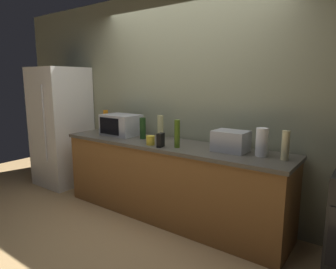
{
  "coord_description": "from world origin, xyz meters",
  "views": [
    {
      "loc": [
        1.97,
        -2.3,
        1.62
      ],
      "look_at": [
        0.0,
        0.4,
        1.0
      ],
      "focal_mm": 31.76,
      "sensor_mm": 36.0,
      "label": 1
    }
  ],
  "objects_px": {
    "microwave": "(121,125)",
    "bottle_wine": "(143,128)",
    "cordless_phone": "(161,140)",
    "bottle_hand_soap": "(285,145)",
    "refrigerator": "(62,127)",
    "mug_yellow": "(150,140)",
    "bottle_vinegar": "(160,127)",
    "paper_towel_roll": "(262,142)",
    "bottle_olive_oil": "(177,134)",
    "toaster_oven": "(231,141)",
    "bottle_dish_soap": "(106,120)"
  },
  "relations": [
    {
      "from": "paper_towel_roll",
      "to": "bottle_hand_soap",
      "type": "xyz_separation_m",
      "value": [
        0.22,
        -0.02,
        -0.0
      ]
    },
    {
      "from": "paper_towel_roll",
      "to": "toaster_oven",
      "type": "bearing_deg",
      "value": 178.22
    },
    {
      "from": "refrigerator",
      "to": "toaster_oven",
      "type": "distance_m",
      "value": 2.8
    },
    {
      "from": "toaster_oven",
      "to": "mug_yellow",
      "type": "relative_size",
      "value": 3.33
    },
    {
      "from": "cordless_phone",
      "to": "bottle_hand_soap",
      "type": "distance_m",
      "value": 1.26
    },
    {
      "from": "toaster_oven",
      "to": "mug_yellow",
      "type": "height_order",
      "value": "toaster_oven"
    },
    {
      "from": "refrigerator",
      "to": "paper_towel_roll",
      "type": "relative_size",
      "value": 6.67
    },
    {
      "from": "bottle_dish_soap",
      "to": "bottle_hand_soap",
      "type": "height_order",
      "value": "bottle_dish_soap"
    },
    {
      "from": "bottle_dish_soap",
      "to": "bottle_olive_oil",
      "type": "bearing_deg",
      "value": -12.32
    },
    {
      "from": "microwave",
      "to": "bottle_olive_oil",
      "type": "bearing_deg",
      "value": -9.62
    },
    {
      "from": "bottle_hand_soap",
      "to": "cordless_phone",
      "type": "bearing_deg",
      "value": -168.95
    },
    {
      "from": "bottle_olive_oil",
      "to": "cordless_phone",
      "type": "bearing_deg",
      "value": -152.56
    },
    {
      "from": "toaster_oven",
      "to": "bottle_vinegar",
      "type": "height_order",
      "value": "bottle_vinegar"
    },
    {
      "from": "refrigerator",
      "to": "cordless_phone",
      "type": "xyz_separation_m",
      "value": [
        2.1,
        -0.21,
        0.07
      ]
    },
    {
      "from": "paper_towel_roll",
      "to": "bottle_dish_soap",
      "type": "distance_m",
      "value": 2.32
    },
    {
      "from": "toaster_oven",
      "to": "bottle_vinegar",
      "type": "bearing_deg",
      "value": 173.33
    },
    {
      "from": "microwave",
      "to": "bottle_olive_oil",
      "type": "height_order",
      "value": "bottle_olive_oil"
    },
    {
      "from": "microwave",
      "to": "bottle_wine",
      "type": "height_order",
      "value": "microwave"
    },
    {
      "from": "microwave",
      "to": "mug_yellow",
      "type": "distance_m",
      "value": 0.74
    },
    {
      "from": "cordless_phone",
      "to": "bottle_vinegar",
      "type": "height_order",
      "value": "bottle_vinegar"
    },
    {
      "from": "refrigerator",
      "to": "bottle_wine",
      "type": "xyz_separation_m",
      "value": [
        1.65,
        0.03,
        0.13
      ]
    },
    {
      "from": "paper_towel_roll",
      "to": "bottle_hand_soap",
      "type": "relative_size",
      "value": 1.0
    },
    {
      "from": "cordless_phone",
      "to": "mug_yellow",
      "type": "xyz_separation_m",
      "value": [
        -0.15,
        0.02,
        -0.02
      ]
    },
    {
      "from": "bottle_wine",
      "to": "bottle_dish_soap",
      "type": "distance_m",
      "value": 0.87
    },
    {
      "from": "bottle_dish_soap",
      "to": "microwave",
      "type": "bearing_deg",
      "value": -18.19
    },
    {
      "from": "microwave",
      "to": "bottle_hand_soap",
      "type": "distance_m",
      "value": 2.09
    },
    {
      "from": "cordless_phone",
      "to": "microwave",
      "type": "bearing_deg",
      "value": 150.77
    },
    {
      "from": "paper_towel_roll",
      "to": "mug_yellow",
      "type": "relative_size",
      "value": 2.65
    },
    {
      "from": "toaster_oven",
      "to": "mug_yellow",
      "type": "distance_m",
      "value": 0.89
    },
    {
      "from": "microwave",
      "to": "mug_yellow",
      "type": "height_order",
      "value": "microwave"
    },
    {
      "from": "cordless_phone",
      "to": "bottle_hand_soap",
      "type": "relative_size",
      "value": 0.56
    },
    {
      "from": "cordless_phone",
      "to": "bottle_wine",
      "type": "distance_m",
      "value": 0.51
    },
    {
      "from": "toaster_oven",
      "to": "paper_towel_roll",
      "type": "xyz_separation_m",
      "value": [
        0.32,
        -0.01,
        0.03
      ]
    },
    {
      "from": "bottle_wine",
      "to": "paper_towel_roll",
      "type": "bearing_deg",
      "value": 0.98
    },
    {
      "from": "microwave",
      "to": "bottle_dish_soap",
      "type": "xyz_separation_m",
      "value": [
        -0.45,
        0.15,
        0.01
      ]
    },
    {
      "from": "microwave",
      "to": "cordless_phone",
      "type": "distance_m",
      "value": 0.89
    },
    {
      "from": "bottle_dish_soap",
      "to": "bottle_vinegar",
      "type": "distance_m",
      "value": 1.01
    },
    {
      "from": "bottle_wine",
      "to": "bottle_vinegar",
      "type": "bearing_deg",
      "value": 43.97
    },
    {
      "from": "mug_yellow",
      "to": "bottle_vinegar",
      "type": "bearing_deg",
      "value": 111.37
    },
    {
      "from": "cordless_phone",
      "to": "bottle_wine",
      "type": "relative_size",
      "value": 0.58
    },
    {
      "from": "refrigerator",
      "to": "mug_yellow",
      "type": "xyz_separation_m",
      "value": [
        1.95,
        -0.19,
        0.05
      ]
    },
    {
      "from": "bottle_dish_soap",
      "to": "bottle_hand_soap",
      "type": "xyz_separation_m",
      "value": [
        2.54,
        -0.16,
        -0.01
      ]
    },
    {
      "from": "bottle_wine",
      "to": "bottle_dish_soap",
      "type": "xyz_separation_m",
      "value": [
        -0.85,
        0.17,
        0.02
      ]
    },
    {
      "from": "bottle_wine",
      "to": "bottle_hand_soap",
      "type": "xyz_separation_m",
      "value": [
        1.69,
        0.01,
        0.01
      ]
    },
    {
      "from": "mug_yellow",
      "to": "bottle_hand_soap",
      "type": "bearing_deg",
      "value": 9.23
    },
    {
      "from": "microwave",
      "to": "bottle_vinegar",
      "type": "bearing_deg",
      "value": 13.02
    },
    {
      "from": "refrigerator",
      "to": "bottle_vinegar",
      "type": "distance_m",
      "value": 1.82
    },
    {
      "from": "bottle_wine",
      "to": "bottle_hand_soap",
      "type": "distance_m",
      "value": 1.69
    },
    {
      "from": "bottle_olive_oil",
      "to": "refrigerator",
      "type": "bearing_deg",
      "value": 176.87
    },
    {
      "from": "refrigerator",
      "to": "bottle_vinegar",
      "type": "bearing_deg",
      "value": 5.59
    }
  ]
}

